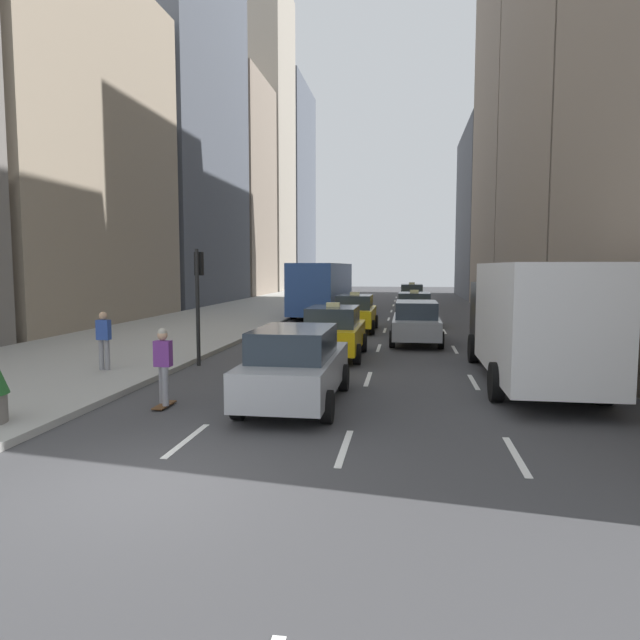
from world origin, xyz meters
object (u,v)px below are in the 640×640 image
sedan_silver_behind (416,322)px  traffic_light_pole (198,288)px  taxi_third (334,332)px  taxi_fourth (414,309)px  city_bus (323,287)px  taxi_second (412,295)px  box_truck (531,319)px  taxi_lead (355,313)px  skateboarder (163,364)px  sedan_black_near (296,365)px  pedestrian_mid_block (104,338)px

sedan_silver_behind → traffic_light_pole: (-6.75, -6.15, 1.55)m
taxi_third → taxi_fourth: 11.23m
city_bus → traffic_light_pole: size_ratio=3.23×
taxi_second → box_truck: (2.80, -28.53, 0.83)m
taxi_second → sedan_silver_behind: size_ratio=0.89×
sedan_silver_behind → box_truck: bearing=-69.8°
taxi_second → sedan_silver_behind: 20.93m
taxi_lead → skateboarder: taxi_lead is taller
sedan_silver_behind → skateboarder: 12.71m
sedan_black_near → traffic_light_pole: 6.24m
box_truck → sedan_silver_behind: bearing=110.2°
taxi_fourth → pedestrian_mid_block: taxi_fourth is taller
taxi_second → taxi_fourth: size_ratio=1.00×
sedan_silver_behind → city_bus: size_ratio=0.42×
taxi_fourth → box_truck: box_truck is taller
sedan_silver_behind → taxi_third: bearing=-124.6°
taxi_second → skateboarder: taxi_second is taller
taxi_fourth → taxi_lead: bearing=-134.1°
city_bus → pedestrian_mid_block: bearing=-98.8°
taxi_fourth → sedan_silver_behind: (0.00, -6.83, -0.02)m
taxi_fourth → sedan_black_near: bearing=-99.1°
taxi_fourth → sedan_silver_behind: 6.83m
traffic_light_pole → pedestrian_mid_block: bearing=-136.0°
sedan_black_near → traffic_light_pole: traffic_light_pole is taller
taxi_second → taxi_fourth: bearing=-90.0°
sedan_black_near → traffic_light_pole: (-3.95, 4.58, 1.53)m
taxi_third → sedan_silver_behind: 4.92m
pedestrian_mid_block → sedan_black_near: bearing=-23.2°
skateboarder → box_truck: bearing=24.4°
city_bus → pedestrian_mid_block: city_bus is taller
skateboarder → pedestrian_mid_block: 4.58m
city_bus → skateboarder: city_bus is taller
city_bus → skateboarder: (0.01, -24.05, -0.82)m
taxi_second → taxi_lead: bearing=-99.4°
taxi_third → taxi_fourth: same height
skateboarder → traffic_light_pole: bearing=102.4°
taxi_lead → taxi_third: size_ratio=1.00×
taxi_lead → taxi_second: same height
sedan_silver_behind → pedestrian_mid_block: pedestrian_mid_block is taller
sedan_silver_behind → pedestrian_mid_block: (-8.81, -8.14, 0.20)m
skateboarder → taxi_fourth: bearing=72.9°
taxi_second → sedan_silver_behind: bearing=-90.0°
taxi_fourth → traffic_light_pole: 14.71m
taxi_third → pedestrian_mid_block: taxi_third is taller
taxi_third → taxi_fourth: (2.80, 10.88, 0.00)m
city_bus → box_truck: size_ratio=1.38×
sedan_black_near → pedestrian_mid_block: (-6.01, 2.58, 0.18)m
city_bus → taxi_fourth: bearing=-46.0°
sedan_silver_behind → city_bus: city_bus is taller
taxi_third → taxi_fourth: size_ratio=1.00×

